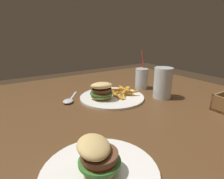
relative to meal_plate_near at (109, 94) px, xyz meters
name	(u,v)px	position (x,y,z in m)	size (l,w,h in m)	color
dining_table	(107,130)	(0.07, 0.09, -0.13)	(1.52, 1.29, 0.73)	brown
meal_plate_near	(109,94)	(0.00, 0.00, 0.00)	(0.31, 0.31, 0.10)	white
beer_glass	(163,84)	(-0.23, 0.12, 0.04)	(0.09, 0.09, 0.15)	silver
juice_glass	(142,79)	(-0.25, -0.05, 0.03)	(0.07, 0.07, 0.21)	silver
spoon	(69,101)	(0.18, -0.06, -0.02)	(0.13, 0.16, 0.02)	silver
meal_plate_far	(99,166)	(0.28, 0.41, 0.00)	(0.27, 0.27, 0.10)	white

